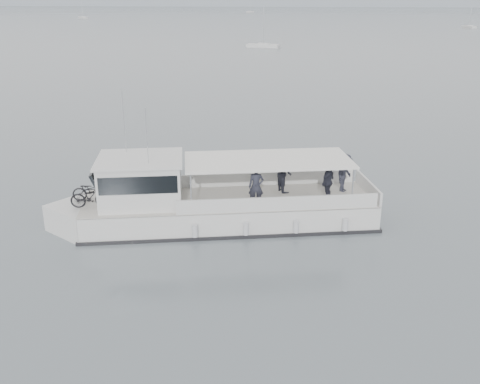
# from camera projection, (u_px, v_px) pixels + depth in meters

# --- Properties ---
(ground) EXTENTS (1400.00, 1400.00, 0.00)m
(ground) POSITION_uv_depth(u_px,v_px,m) (220.00, 198.00, 28.40)
(ground) COLOR slate
(ground) RESTS_ON ground
(tour_boat) EXTENTS (15.25, 7.12, 6.41)m
(tour_boat) POSITION_uv_depth(u_px,v_px,m) (201.00, 203.00, 24.83)
(tour_boat) COLOR silver
(tour_boat) RESTS_ON ground
(moored_fleet) EXTENTS (405.98, 333.12, 9.24)m
(moored_fleet) POSITION_uv_depth(u_px,v_px,m) (191.00, 21.00, 219.88)
(moored_fleet) COLOR silver
(moored_fleet) RESTS_ON ground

